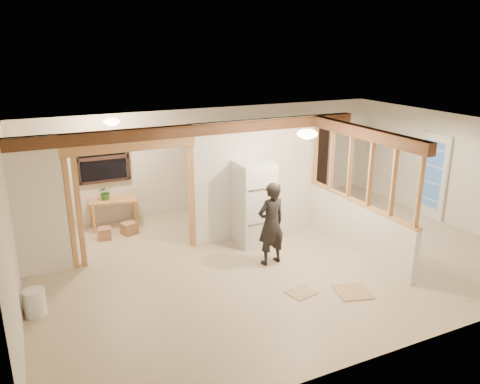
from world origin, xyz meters
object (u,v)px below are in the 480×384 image
woman (271,224)px  refrigerator (254,203)px  work_table (114,213)px  bookshelf (310,161)px  shop_vac (35,243)px

woman → refrigerator: bearing=-107.1°
work_table → bookshelf: (5.25, 0.08, 0.63)m
shop_vac → bookshelf: bearing=8.1°
woman → bookshelf: (2.95, 3.22, 0.16)m
woman → shop_vac: bearing=-37.7°
work_table → bookshelf: 5.29m
woman → bookshelf: size_ratio=0.84×
refrigerator → work_table: size_ratio=1.68×
woman → work_table: woman is taller
refrigerator → bookshelf: bearing=38.4°
refrigerator → work_table: refrigerator is taller
work_table → refrigerator: bearing=-29.8°
refrigerator → bookshelf: 3.58m
woman → bookshelf: 4.37m
shop_vac → woman: bearing=-29.1°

